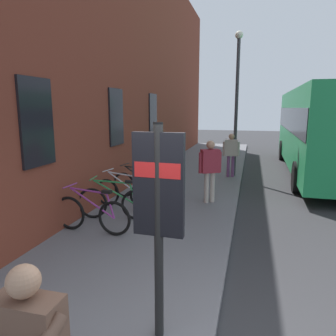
% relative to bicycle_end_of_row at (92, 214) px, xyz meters
% --- Properties ---
extents(ground, '(60.00, 60.00, 0.00)m').
position_rel_bicycle_end_of_row_xyz_m(ground, '(3.38, -3.81, -0.51)').
color(ground, '#2D2D30').
extents(sidewalk_pavement, '(24.00, 3.50, 0.12)m').
position_rel_bicycle_end_of_row_xyz_m(sidewalk_pavement, '(5.38, -1.06, -0.45)').
color(sidewalk_pavement, slate).
rests_on(sidewalk_pavement, ground).
extents(station_facade, '(22.00, 0.65, 8.63)m').
position_rel_bicycle_end_of_row_xyz_m(station_facade, '(6.37, 0.99, 3.80)').
color(station_facade, brown).
rests_on(station_facade, ground).
extents(bicycle_end_of_row, '(0.48, 1.77, 0.97)m').
position_rel_bicycle_end_of_row_xyz_m(bicycle_end_of_row, '(0.00, 0.00, 0.00)').
color(bicycle_end_of_row, black).
rests_on(bicycle_end_of_row, sidewalk_pavement).
extents(bicycle_nearest_sign, '(0.48, 1.76, 0.97)m').
position_rel_bicycle_end_of_row_xyz_m(bicycle_nearest_sign, '(0.86, -0.12, 0.00)').
color(bicycle_nearest_sign, black).
rests_on(bicycle_nearest_sign, sidewalk_pavement).
extents(bicycle_leaning_wall, '(0.49, 1.76, 0.97)m').
position_rel_bicycle_end_of_row_xyz_m(bicycle_leaning_wall, '(1.68, -0.03, 0.00)').
color(bicycle_leaning_wall, black).
rests_on(bicycle_leaning_wall, sidewalk_pavement).
extents(bicycle_mid_rack, '(0.48, 1.76, 0.97)m').
position_rel_bicycle_end_of_row_xyz_m(bicycle_mid_rack, '(2.57, -0.13, 0.00)').
color(bicycle_mid_rack, black).
rests_on(bicycle_mid_rack, sidewalk_pavement).
extents(transit_info_sign, '(0.11, 0.55, 2.40)m').
position_rel_bicycle_end_of_row_xyz_m(transit_info_sign, '(-2.55, -2.19, 1.21)').
color(transit_info_sign, black).
rests_on(transit_info_sign, sidewalk_pavement).
extents(city_bus, '(10.54, 2.78, 3.35)m').
position_rel_bicycle_end_of_row_xyz_m(city_bus, '(8.28, -5.81, 1.41)').
color(city_bus, '#1E8C4C').
rests_on(city_bus, ground).
extents(pedestrian_by_facade, '(0.25, 0.61, 1.61)m').
position_rel_bicycle_end_of_row_xyz_m(pedestrian_by_facade, '(6.23, -2.39, 0.59)').
color(pedestrian_by_facade, '#723F72').
rests_on(pedestrian_by_facade, sidewalk_pavement).
extents(pedestrian_near_bus, '(0.45, 0.58, 1.69)m').
position_rel_bicycle_end_of_row_xyz_m(pedestrian_near_bus, '(2.75, -2.06, 0.64)').
color(pedestrian_near_bus, '#B2A599').
rests_on(pedestrian_near_bus, sidewalk_pavement).
extents(street_lamp, '(0.28, 0.28, 5.21)m').
position_rel_bicycle_end_of_row_xyz_m(street_lamp, '(6.48, -2.51, 2.69)').
color(street_lamp, '#333338').
rests_on(street_lamp, sidewalk_pavement).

